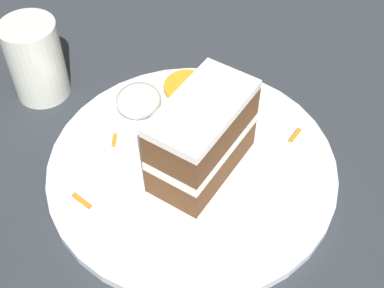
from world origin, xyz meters
The scene contains 8 objects.
ground_plane centered at (0.00, 0.00, 0.00)m, with size 6.00×6.00×0.00m, color black.
dining_table centered at (0.00, 0.00, 0.01)m, with size 1.17×1.06×0.02m, color #282D33.
plate centered at (0.02, -0.02, 0.03)m, with size 0.30×0.30×0.01m, color silver.
cake_slice centered at (0.03, -0.03, 0.08)m, with size 0.13×0.12×0.09m.
cream_dollop centered at (-0.02, 0.06, 0.05)m, with size 0.05×0.05×0.04m, color white.
orange_garnish centered at (0.04, 0.09, 0.04)m, with size 0.06×0.06×0.01m, color orange.
carrot_shreds_scatter centered at (0.02, 0.00, 0.03)m, with size 0.25×0.12×0.00m.
drinking_glass centered at (-0.13, 0.13, 0.06)m, with size 0.06×0.06×0.10m.
Camera 1 is at (-0.05, -0.37, 0.47)m, focal length 50.00 mm.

